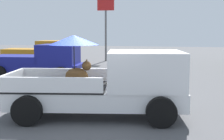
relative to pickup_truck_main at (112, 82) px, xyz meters
The scene contains 5 objects.
ground_plane 1.09m from the pickup_truck_main, 169.58° to the right, with size 80.00×80.00×0.00m, color #4C4C4F.
pickup_truck_main is the anchor object (origin of this frame).
pickup_truck_red 7.71m from the pickup_truck_main, 130.97° to the left, with size 4.92×2.46×1.80m.
pickup_truck_far 13.84m from the pickup_truck_main, 124.48° to the left, with size 4.92×2.45×1.80m.
motel_sign 16.17m from the pickup_truck_main, 103.81° to the left, with size 1.40×0.16×5.08m.
Camera 1 is at (2.14, -7.99, 2.46)m, focal length 46.29 mm.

